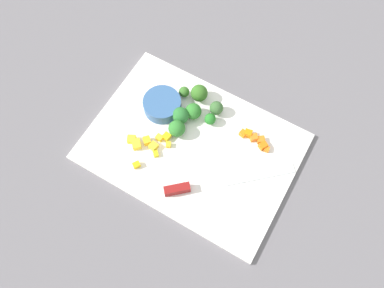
{
  "coord_description": "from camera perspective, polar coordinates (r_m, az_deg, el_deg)",
  "views": [
    {
      "loc": [
        -0.18,
        0.31,
        0.85
      ],
      "look_at": [
        0.0,
        0.0,
        0.02
      ],
      "focal_mm": 36.25,
      "sensor_mm": 36.0,
      "label": 1
    }
  ],
  "objects": [
    {
      "name": "pepper_dice_7",
      "position": [
        0.9,
        -5.35,
        -1.45
      ],
      "size": [
        0.02,
        0.02,
        0.01
      ],
      "primitive_type": "cube",
      "rotation": [
        0.0,
        0.0,
        2.36
      ],
      "color": "yellow",
      "rests_on": "cutting_board"
    },
    {
      "name": "broccoli_floret_3",
      "position": [
        0.9,
        -2.24,
        2.29
      ],
      "size": [
        0.04,
        0.04,
        0.04
      ],
      "color": "#86B959",
      "rests_on": "cutting_board"
    },
    {
      "name": "broccoli_floret_6",
      "position": [
        0.91,
        -1.68,
        4.2
      ],
      "size": [
        0.04,
        0.04,
        0.04
      ],
      "color": "#8BAF61",
      "rests_on": "cutting_board"
    },
    {
      "name": "pepper_dice_3",
      "position": [
        0.91,
        -8.16,
        -0.04
      ],
      "size": [
        0.03,
        0.03,
        0.02
      ],
      "primitive_type": "cube",
      "rotation": [
        0.0,
        0.0,
        2.31
      ],
      "color": "yellow",
      "rests_on": "cutting_board"
    },
    {
      "name": "pepper_dice_6",
      "position": [
        0.91,
        -4.81,
        0.94
      ],
      "size": [
        0.02,
        0.01,
        0.01
      ],
      "primitive_type": "cube",
      "rotation": [
        0.0,
        0.0,
        3.06
      ],
      "color": "yellow",
      "rests_on": "cutting_board"
    },
    {
      "name": "ground_plane",
      "position": [
        0.92,
        -0.0,
        -0.54
      ],
      "size": [
        4.0,
        4.0,
        0.0
      ],
      "primitive_type": "plane",
      "color": "slate"
    },
    {
      "name": "cutting_board",
      "position": [
        0.91,
        -0.0,
        -0.4
      ],
      "size": [
        0.48,
        0.34,
        0.01
      ],
      "primitive_type": "cube",
      "color": "white",
      "rests_on": "ground_plane"
    },
    {
      "name": "pepper_dice_0",
      "position": [
        0.91,
        -6.64,
        0.48
      ],
      "size": [
        0.02,
        0.02,
        0.02
      ],
      "primitive_type": "cube",
      "rotation": [
        0.0,
        0.0,
        2.37
      ],
      "color": "yellow",
      "rests_on": "cutting_board"
    },
    {
      "name": "pepper_dice_1",
      "position": [
        0.9,
        -5.68,
        -0.33
      ],
      "size": [
        0.02,
        0.02,
        0.01
      ],
      "primitive_type": "cube",
      "rotation": [
        0.0,
        0.0,
        2.98
      ],
      "color": "yellow",
      "rests_on": "cutting_board"
    },
    {
      "name": "pepper_dice_2",
      "position": [
        0.89,
        -8.16,
        -3.06
      ],
      "size": [
        0.02,
        0.02,
        0.01
      ],
      "primitive_type": "cube",
      "rotation": [
        0.0,
        0.0,
        0.96
      ],
      "color": "yellow",
      "rests_on": "cutting_board"
    },
    {
      "name": "broccoli_floret_5",
      "position": [
        0.95,
        -1.17,
        7.67
      ],
      "size": [
        0.03,
        0.03,
        0.03
      ],
      "color": "#81BE69",
      "rests_on": "cutting_board"
    },
    {
      "name": "broccoli_floret_4",
      "position": [
        0.93,
        3.61,
        5.28
      ],
      "size": [
        0.03,
        0.03,
        0.04
      ],
      "color": "#96B454",
      "rests_on": "cutting_board"
    },
    {
      "name": "broccoli_floret_0",
      "position": [
        0.94,
        1.07,
        7.48
      ],
      "size": [
        0.04,
        0.04,
        0.05
      ],
      "color": "#82AC5D",
      "rests_on": "cutting_board"
    },
    {
      "name": "carrot_dice_3",
      "position": [
        0.92,
        8.25,
        1.56
      ],
      "size": [
        0.02,
        0.02,
        0.02
      ],
      "primitive_type": "cube",
      "rotation": [
        0.0,
        0.0,
        0.2
      ],
      "color": "orange",
      "rests_on": "cutting_board"
    },
    {
      "name": "pepper_dice_8",
      "position": [
        0.91,
        -3.75,
        1.07
      ],
      "size": [
        0.02,
        0.02,
        0.01
      ],
      "primitive_type": "cube",
      "rotation": [
        0.0,
        0.0,
        1.45
      ],
      "color": "yellow",
      "rests_on": "cutting_board"
    },
    {
      "name": "carrot_dice_4",
      "position": [
        0.91,
        10.9,
        -0.76
      ],
      "size": [
        0.01,
        0.01,
        0.01
      ],
      "primitive_type": "cube",
      "rotation": [
        0.0,
        0.0,
        0.21
      ],
      "color": "orange",
      "rests_on": "cutting_board"
    },
    {
      "name": "broccoli_floret_1",
      "position": [
        0.92,
        2.69,
        3.68
      ],
      "size": [
        0.03,
        0.03,
        0.03
      ],
      "color": "#98BA65",
      "rests_on": "cutting_board"
    },
    {
      "name": "chef_knife",
      "position": [
        0.87,
        1.9,
        -5.93
      ],
      "size": [
        0.24,
        0.21,
        0.02
      ],
      "rotation": [
        0.0,
        0.0,
        3.87
      ],
      "color": "silver",
      "rests_on": "cutting_board"
    },
    {
      "name": "pepper_dice_5",
      "position": [
        0.9,
        -3.49,
        -0.12
      ],
      "size": [
        0.02,
        0.02,
        0.01
      ],
      "primitive_type": "cube",
      "rotation": [
        0.0,
        0.0,
        2.02
      ],
      "color": "yellow",
      "rests_on": "cutting_board"
    },
    {
      "name": "pepper_dice_4",
      "position": [
        0.92,
        -8.87,
        0.68
      ],
      "size": [
        0.03,
        0.02,
        0.01
      ],
      "primitive_type": "cube",
      "rotation": [
        0.0,
        0.0,
        0.47
      ],
      "color": "yellow",
      "rests_on": "cutting_board"
    },
    {
      "name": "prep_bowl",
      "position": [
        0.94,
        -4.4,
        5.79
      ],
      "size": [
        0.09,
        0.09,
        0.03
      ],
      "primitive_type": "cylinder",
      "color": "#355D92",
      "rests_on": "cutting_board"
    },
    {
      "name": "carrot_dice_0",
      "position": [
        0.92,
        9.07,
        0.94
      ],
      "size": [
        0.02,
        0.02,
        0.02
      ],
      "primitive_type": "cube",
      "rotation": [
        0.0,
        0.0,
        0.74
      ],
      "color": "orange",
      "rests_on": "cutting_board"
    },
    {
      "name": "broccoli_floret_2",
      "position": [
        0.92,
        0.18,
        4.83
      ],
      "size": [
        0.04,
        0.04,
        0.04
      ],
      "color": "#8FB463",
      "rests_on": "cutting_board"
    },
    {
      "name": "carrot_dice_2",
      "position": [
        0.91,
        10.4,
        -0.24
      ],
      "size": [
        0.02,
        0.02,
        0.02
      ],
      "primitive_type": "cube",
      "rotation": [
        0.0,
        0.0,
        1.05
      ],
      "color": "orange",
      "rests_on": "cutting_board"
    },
    {
      "name": "carrot_dice_5",
      "position": [
        0.92,
        7.51,
        1.56
      ],
      "size": [
        0.02,
        0.02,
        0.01
      ],
      "primitive_type": "cube",
      "rotation": [
        0.0,
        0.0,
        2.95
      ],
      "color": "orange",
      "rests_on": "cutting_board"
    },
    {
      "name": "carrot_dice_1",
      "position": [
        0.92,
        10.08,
        0.62
      ],
      "size": [
        0.02,
        0.02,
        0.01
      ],
      "primitive_type": "cube",
      "rotation": [
        0.0,
        0.0,
        0.62
      ],
      "color": "orange",
      "rests_on": "cutting_board"
    }
  ]
}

